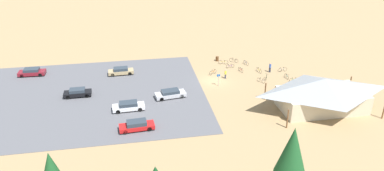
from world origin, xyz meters
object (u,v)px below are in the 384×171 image
trash_bin (217,59)px  bike_pavilion (323,92)px  bicycle_teal_edge_south (287,76)px  car_silver_near_entry (170,94)px  pine_west (292,151)px  bicycle_purple_near_sign (230,66)px  lot_sign (218,78)px  bicycle_green_near_porch (294,80)px  bicycle_blue_edge_north (246,63)px  bicycle_black_by_bin (234,60)px  visitor_crossing_yard (225,74)px  bicycle_yellow_back_row (259,70)px  car_white_end_stall (129,106)px  car_tan_front_row (121,71)px  car_black_by_curb (78,93)px  car_maroon_mid_lot (32,72)px  car_red_inner_stall (137,125)px  bicycle_orange_yard_left (213,72)px  bicycle_white_lone_east (261,80)px  bicycle_red_yard_front (241,70)px  bicycle_green_yard_center (266,77)px  bicycle_silver_trailside (283,70)px  bicycle_yellow_mid_cluster (223,62)px

trash_bin → bike_pavilion: bearing=116.0°
bicycle_teal_edge_south → car_silver_near_entry: (21.10, 3.88, 0.31)m
pine_west → bicycle_purple_near_sign: pine_west is taller
lot_sign → bicycle_green_near_porch: lot_sign is taller
bicycle_blue_edge_north → bicycle_teal_edge_south: (-5.11, 7.49, 0.01)m
lot_sign → bicycle_green_near_porch: size_ratio=1.29×
pine_west → bicycle_black_by_bin: (-4.96, -37.11, -5.07)m
bicycle_black_by_bin → bicycle_purple_near_sign: (1.46, 2.64, -0.04)m
lot_sign → pine_west: size_ratio=0.27×
visitor_crossing_yard → bicycle_green_near_porch: bearing=162.5°
bicycle_yellow_back_row → car_white_end_stall: car_white_end_stall is taller
car_tan_front_row → bicycle_black_by_bin: bearing=-174.0°
bike_pavilion → bicycle_black_by_bin: bike_pavilion is taller
car_black_by_curb → car_maroon_mid_lot: (8.92, -10.08, 0.01)m
car_silver_near_entry → trash_bin: bearing=-127.7°
bicycle_green_near_porch → car_tan_front_row: car_tan_front_row is taller
car_red_inner_stall → bicycle_yellow_back_row: bearing=-144.8°
bike_pavilion → bicycle_orange_yard_left: bike_pavilion is taller
bicycle_yellow_back_row → bike_pavilion: bearing=106.6°
bicycle_teal_edge_south → bicycle_black_by_bin: bearing=-52.3°
bicycle_white_lone_east → bicycle_blue_edge_north: (0.09, -8.34, -0.00)m
bike_pavilion → car_black_by_curb: 37.62m
bicycle_red_yard_front → bicycle_purple_near_sign: size_ratio=1.01×
bicycle_green_yard_center → car_white_end_stall: bearing=16.6°
bicycle_yellow_back_row → bicycle_silver_trailside: bicycle_yellow_back_row is taller
lot_sign → car_white_end_stall: size_ratio=0.46×
bicycle_purple_near_sign → car_black_by_curb: bearing=15.3°
bicycle_silver_trailside → car_black_by_curb: 36.31m
bicycle_yellow_mid_cluster → bicycle_green_near_porch: bearing=134.5°
bike_pavilion → car_silver_near_entry: size_ratio=2.95×
trash_bin → bicycle_white_lone_east: trash_bin is taller
pine_west → bicycle_silver_trailside: bearing=-111.9°
bicycle_silver_trailside → visitor_crossing_yard: size_ratio=1.11×
bicycle_red_yard_front → bicycle_white_lone_east: bearing=111.9°
bicycle_blue_edge_north → car_black_by_curb: (30.46, 8.42, 0.34)m
bicycle_orange_yard_left → bicycle_black_by_bin: (-5.37, -5.02, 0.01)m
bicycle_yellow_back_row → bicycle_black_by_bin: size_ratio=1.18×
bicycle_black_by_bin → visitor_crossing_yard: (3.60, 7.19, 0.45)m
bicycle_teal_edge_south → car_maroon_mid_lot: (44.49, -9.15, 0.34)m
bicycle_green_yard_center → bicycle_teal_edge_south: 3.65m
car_black_by_curb → car_white_end_stall: 9.87m
bicycle_yellow_mid_cluster → bicycle_purple_near_sign: bearing=111.6°
car_tan_front_row → bicycle_green_yard_center: bearing=165.4°
car_black_by_curb → car_silver_near_entry: car_black_by_curb is taller
car_red_inner_stall → car_tan_front_row: (2.06, -19.45, -0.01)m
car_black_by_curb → car_tan_front_row: car_black_by_curb is taller
bicycle_red_yard_front → visitor_crossing_yard: 4.32m
bicycle_purple_near_sign → car_black_by_curb: (27.08, 7.40, 0.35)m
bicycle_orange_yard_left → bicycle_black_by_bin: bicycle_orange_yard_left is taller
bicycle_blue_edge_north → visitor_crossing_yard: bearing=45.2°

